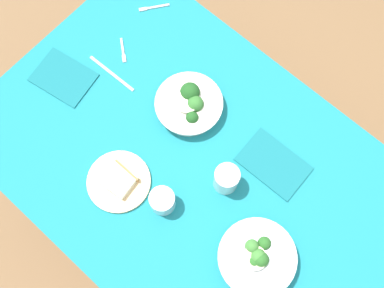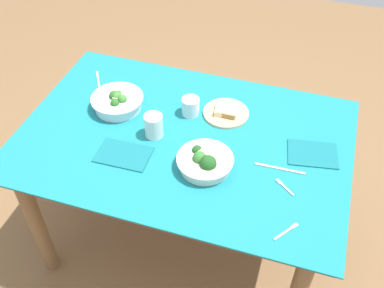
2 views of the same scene
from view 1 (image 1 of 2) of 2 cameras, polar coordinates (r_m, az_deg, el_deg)
name	(u,v)px [view 1 (image 1 of 2)]	position (r m, az deg, el deg)	size (l,w,h in m)	color
ground_plane	(192,207)	(2.31, -0.04, -7.34)	(6.00, 6.00, 0.00)	brown
dining_table	(192,173)	(1.70, -0.05, -3.40)	(1.40, 0.94, 0.74)	#197A84
broccoli_bowl_far	(257,257)	(1.51, 7.52, -12.95)	(0.24, 0.24, 0.09)	white
broccoli_bowl_near	(189,104)	(1.62, -0.30, 4.65)	(0.23, 0.23, 0.09)	silver
bread_side_plate	(119,181)	(1.58, -8.51, -4.27)	(0.20, 0.20, 0.04)	#D6B27A
water_glass_center	(226,179)	(1.53, 4.01, -4.07)	(0.08, 0.08, 0.10)	silver
water_glass_side	(162,201)	(1.52, -3.46, -6.62)	(0.08, 0.08, 0.08)	silver
fork_by_far_bowl	(153,8)	(1.84, -4.60, 15.54)	(0.08, 0.10, 0.00)	#B7B7BC
fork_by_near_bowl	(123,51)	(1.76, -8.03, 10.63)	(0.08, 0.07, 0.00)	#B7B7BC
table_knife_left	(112,73)	(1.73, -9.32, 8.10)	(0.20, 0.01, 0.00)	#B7B7BC
napkin_folded_upper	(63,77)	(1.75, -14.73, 7.51)	(0.20, 0.15, 0.01)	#156870
napkin_folded_lower	(274,164)	(1.61, 9.47, -2.29)	(0.22, 0.14, 0.01)	#156870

